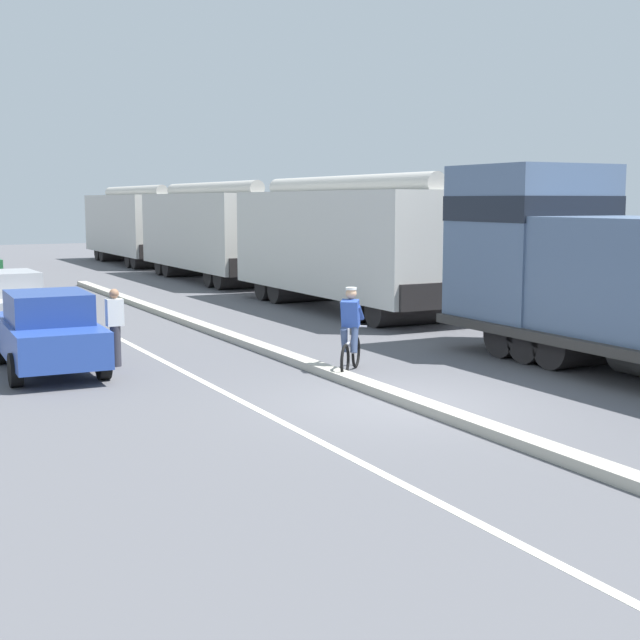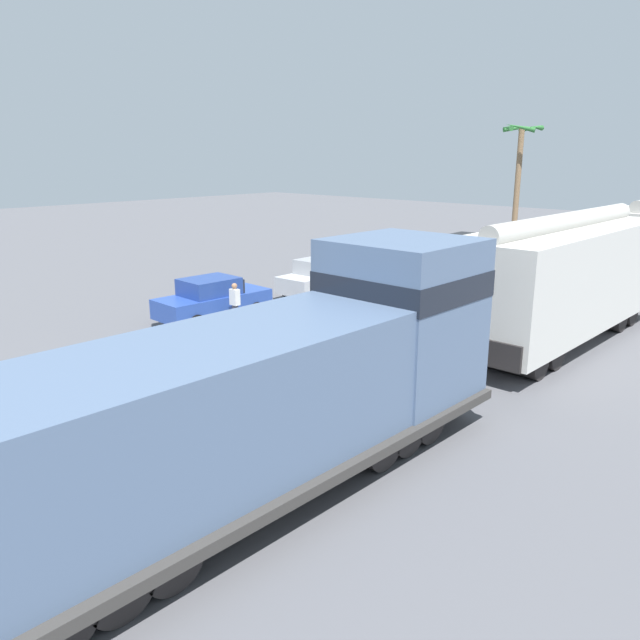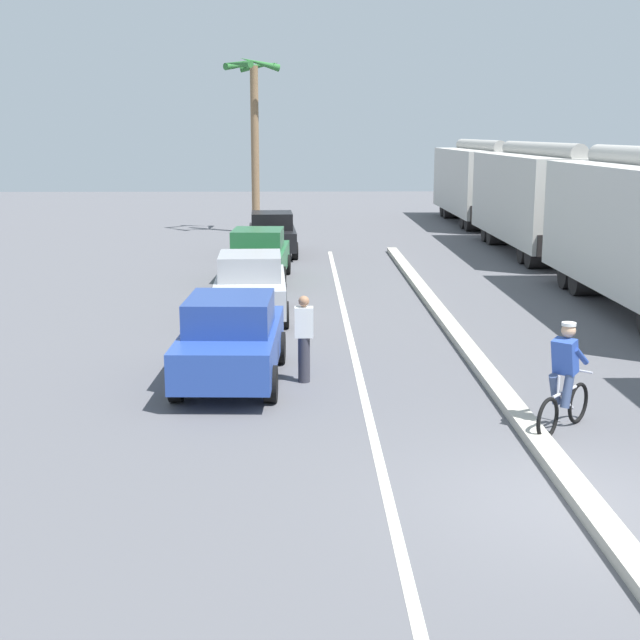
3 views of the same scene
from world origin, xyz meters
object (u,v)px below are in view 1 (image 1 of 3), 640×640
at_px(hopper_car_middle, 211,232).
at_px(hopper_car_trailing, 135,225).
at_px(cyclist, 351,332).
at_px(hopper_car_lead, 344,244).
at_px(parked_car_blue, 48,332).
at_px(parked_car_silver, 5,302).
at_px(pedestrian_by_cars, 115,326).

bearing_deg(hopper_car_middle, hopper_car_trailing, 90.00).
bearing_deg(cyclist, hopper_car_middle, 76.69).
bearing_deg(hopper_car_middle, hopper_car_lead, -90.00).
height_order(parked_car_blue, cyclist, cyclist).
bearing_deg(parked_car_silver, hopper_car_trailing, 66.57).
bearing_deg(hopper_car_middle, parked_car_silver, -130.65).
bearing_deg(hopper_car_middle, parked_car_blue, -119.97).
height_order(hopper_car_middle, cyclist, hopper_car_middle).
bearing_deg(parked_car_silver, parked_car_blue, -90.25).
bearing_deg(parked_car_blue, hopper_car_lead, 30.71).
distance_m(parked_car_silver, cyclist, 10.22).
bearing_deg(hopper_car_trailing, hopper_car_lead, -90.00).
distance_m(hopper_car_trailing, cyclist, 32.57).
relative_size(hopper_car_trailing, pedestrian_by_cars, 6.54).
bearing_deg(hopper_car_lead, hopper_car_middle, 90.00).
relative_size(hopper_car_trailing, parked_car_blue, 2.49).
bearing_deg(hopper_car_lead, parked_car_silver, -178.74).
bearing_deg(pedestrian_by_cars, cyclist, -35.90).
height_order(hopper_car_trailing, parked_car_silver, hopper_car_trailing).
distance_m(parked_car_silver, pedestrian_by_cars, 6.02).
height_order(hopper_car_middle, parked_car_blue, hopper_car_middle).
xyz_separation_m(hopper_car_middle, hopper_car_trailing, (0.00, 11.60, 0.00)).
relative_size(hopper_car_lead, hopper_car_middle, 1.00).
xyz_separation_m(parked_car_blue, cyclist, (5.31, -2.93, 0.00)).
bearing_deg(pedestrian_by_cars, hopper_car_trailing, 73.21).
height_order(parked_car_silver, cyclist, cyclist).
bearing_deg(pedestrian_by_cars, hopper_car_lead, 34.61).
distance_m(hopper_car_trailing, parked_car_silver, 25.56).
bearing_deg(parked_car_silver, hopper_car_lead, 1.26).
bearing_deg(hopper_car_lead, pedestrian_by_cars, -145.39).
xyz_separation_m(hopper_car_middle, pedestrian_by_cars, (-8.84, -17.70, -1.23)).
xyz_separation_m(hopper_car_lead, hopper_car_middle, (0.00, 11.60, 0.00)).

